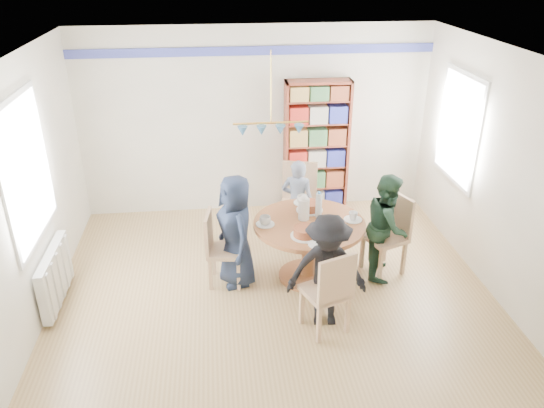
{
  "coord_description": "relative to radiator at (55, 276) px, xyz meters",
  "views": [
    {
      "loc": [
        -0.59,
        -4.84,
        3.61
      ],
      "look_at": [
        0.0,
        0.4,
        1.05
      ],
      "focal_mm": 35.0,
      "sensor_mm": 36.0,
      "label": 1
    }
  ],
  "objects": [
    {
      "name": "dining_table",
      "position": [
        2.86,
        0.19,
        0.21
      ],
      "size": [
        1.3,
        1.3,
        0.75
      ],
      "color": "brown",
      "rests_on": "ground"
    },
    {
      "name": "person_left",
      "position": [
        2.01,
        0.2,
        0.33
      ],
      "size": [
        0.6,
        0.76,
        1.36
      ],
      "primitive_type": "imported",
      "rotation": [
        0.0,
        0.0,
        -1.29
      ],
      "color": "#192338",
      "rests_on": "ground"
    },
    {
      "name": "person_far",
      "position": [
        2.86,
        1.07,
        0.24
      ],
      "size": [
        0.49,
        0.4,
        1.17
      ],
      "primitive_type": "imported",
      "rotation": [
        0.0,
        0.0,
        2.82
      ],
      "color": "gray",
      "rests_on": "ground"
    },
    {
      "name": "chair_near",
      "position": [
        2.89,
        -0.85,
        0.18
      ],
      "size": [
        0.55,
        0.55,
        0.96
      ],
      "color": "tan",
      "rests_on": "ground"
    },
    {
      "name": "radiator",
      "position": [
        0.0,
        0.0,
        0.0
      ],
      "size": [
        0.12,
        1.0,
        0.6
      ],
      "color": "silver",
      "rests_on": "ground"
    },
    {
      "name": "person_right",
      "position": [
        3.79,
        0.18,
        0.3
      ],
      "size": [
        0.66,
        0.75,
        1.3
      ],
      "primitive_type": "imported",
      "rotation": [
        0.0,
        0.0,
        1.26
      ],
      "color": "#183021",
      "rests_on": "ground"
    },
    {
      "name": "bookshelf",
      "position": [
        3.29,
        2.04,
        0.62
      ],
      "size": [
        0.93,
        0.28,
        1.96
      ],
      "color": "maroon",
      "rests_on": "ground"
    },
    {
      "name": "ground",
      "position": [
        2.42,
        -0.3,
        -0.35
      ],
      "size": [
        5.0,
        5.0,
        0.0
      ],
      "primitive_type": "plane",
      "color": "tan"
    },
    {
      "name": "chair_right",
      "position": [
        3.87,
        0.25,
        0.19
      ],
      "size": [
        0.57,
        0.57,
        0.99
      ],
      "color": "tan",
      "rests_on": "ground"
    },
    {
      "name": "person_near",
      "position": [
        2.89,
        -0.67,
        0.28
      ],
      "size": [
        0.86,
        0.55,
        1.27
      ],
      "primitive_type": "imported",
      "rotation": [
        0.0,
        0.0,
        -0.11
      ],
      "color": "black",
      "rests_on": "ground"
    },
    {
      "name": "chair_left",
      "position": [
        1.8,
        0.2,
        0.15
      ],
      "size": [
        0.46,
        0.46,
        0.91
      ],
      "color": "tan",
      "rests_on": "ground"
    },
    {
      "name": "chair_far",
      "position": [
        2.9,
        1.2,
        0.23
      ],
      "size": [
        0.56,
        0.56,
        1.05
      ],
      "color": "tan",
      "rests_on": "ground"
    },
    {
      "name": "room_shell",
      "position": [
        2.16,
        0.57,
        1.3
      ],
      "size": [
        5.0,
        5.0,
        5.0
      ],
      "color": "white",
      "rests_on": "ground"
    },
    {
      "name": "tableware",
      "position": [
        2.84,
        0.21,
        0.47
      ],
      "size": [
        1.24,
        1.24,
        0.33
      ],
      "color": "white",
      "rests_on": "dining_table"
    }
  ]
}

